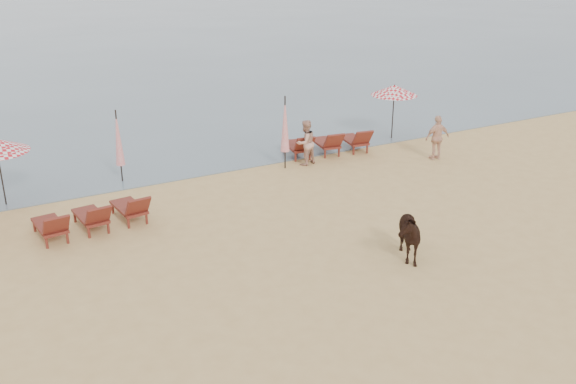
% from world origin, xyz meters
% --- Properties ---
extents(ground, '(120.00, 120.00, 0.00)m').
position_xyz_m(ground, '(0.00, 0.00, 0.00)').
color(ground, tan).
rests_on(ground, ground).
extents(lounger_cluster_left, '(2.96, 1.93, 0.62)m').
position_xyz_m(lounger_cluster_left, '(-4.63, 7.44, 0.43)').
color(lounger_cluster_left, maroon).
rests_on(lounger_cluster_left, ground).
extents(lounger_cluster_right, '(3.14, 2.14, 0.64)m').
position_xyz_m(lounger_cluster_right, '(4.37, 10.05, 0.45)').
color(lounger_cluster_right, maroon).
rests_on(lounger_cluster_right, ground).
extents(umbrella_open_right, '(1.76, 1.76, 2.15)m').
position_xyz_m(umbrella_open_right, '(7.58, 10.49, 1.94)').
color(umbrella_open_right, black).
rests_on(umbrella_open_right, ground).
extents(umbrella_closed_left, '(0.29, 0.29, 2.39)m').
position_xyz_m(umbrella_closed_left, '(-2.98, 10.77, 1.47)').
color(umbrella_closed_left, black).
rests_on(umbrella_closed_left, ground).
extents(umbrella_closed_right, '(0.31, 0.31, 2.52)m').
position_xyz_m(umbrella_closed_right, '(2.28, 9.44, 1.55)').
color(umbrella_closed_right, black).
rests_on(umbrella_closed_right, ground).
extents(cow, '(1.27, 1.71, 1.32)m').
position_xyz_m(cow, '(1.74, 2.24, 0.66)').
color(cow, black).
rests_on(cow, ground).
extents(beachgoer_right_a, '(0.89, 0.76, 1.58)m').
position_xyz_m(beachgoer_right_a, '(3.08, 9.45, 0.79)').
color(beachgoer_right_a, tan).
rests_on(beachgoer_right_a, ground).
extents(beachgoer_right_b, '(0.97, 0.50, 1.59)m').
position_xyz_m(beachgoer_right_b, '(7.47, 7.74, 0.79)').
color(beachgoer_right_b, '#E0AA8C').
rests_on(beachgoer_right_b, ground).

